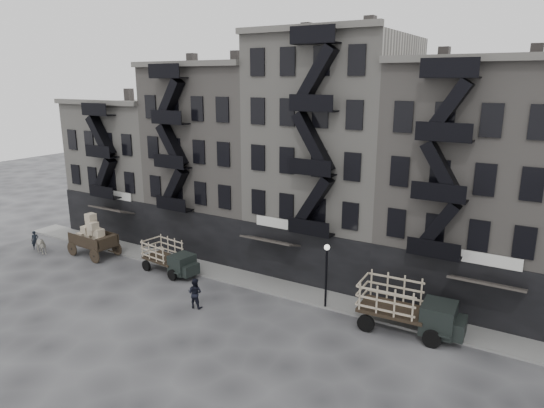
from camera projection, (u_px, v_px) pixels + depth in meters
The scene contains 13 objects.
ground at pixel (263, 313), 30.09m from camera, with size 140.00×140.00×0.00m, color #38383A.
sidewalk at pixel (293, 290), 33.18m from camera, with size 55.00×2.50×0.15m, color slate.
building_west at pixel (142, 166), 46.75m from camera, with size 10.00×11.35×13.20m.
building_midwest at pixel (225, 159), 41.36m from camera, with size 10.00×11.35×16.20m.
building_center at pixel (333, 157), 36.09m from camera, with size 10.00×11.35×18.20m.
building_mideast at pixel (474, 184), 31.33m from camera, with size 10.00×11.35×16.20m.
lamp_post at pixel (326, 267), 30.04m from camera, with size 0.36×0.36×4.28m.
horse at pixel (39, 245), 40.18m from camera, with size 0.79×1.72×1.46m, color beige.
wagon at pixel (92, 232), 39.52m from camera, with size 4.27×2.47×3.50m.
stake_truck_west at pixel (169, 255), 36.14m from camera, with size 4.93×2.46×2.39m.
stake_truck_east at pixel (408, 305), 27.55m from camera, with size 5.97×2.70×2.94m.
pedestrian_west at pixel (35, 240), 41.23m from camera, with size 0.59×0.39×1.61m, color black.
pedestrian_mid at pixel (195, 293), 30.64m from camera, with size 0.96×0.74×1.97m, color black.
Camera 1 is at (14.67, -23.18, 14.12)m, focal length 32.00 mm.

